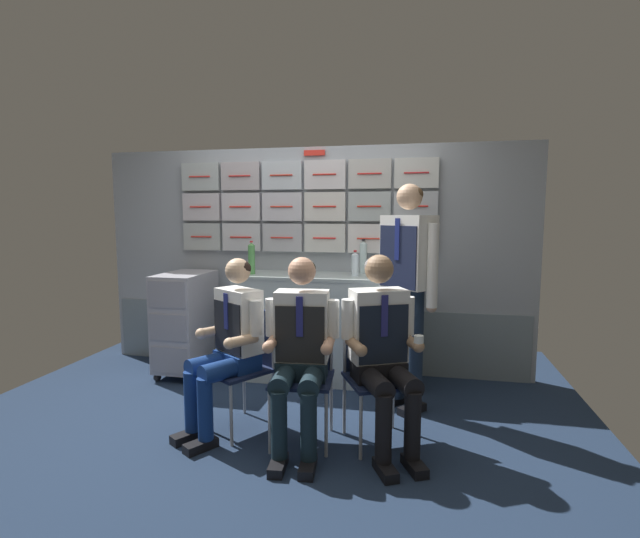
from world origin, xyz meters
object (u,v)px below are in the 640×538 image
object	(u,v)px
crew_member_right	(300,345)
paper_cup_tan	(310,269)
crew_member_left	(229,339)
folding_chair_by_counter	(374,363)
service_trolley	(186,320)
folding_chair_left	(249,355)
water_bottle_short	(355,264)
crew_member_standing	(408,275)
folding_chair_right	(304,362)
crew_member_by_counter	(383,344)

from	to	relation	value
crew_member_right	paper_cup_tan	bearing A→B (deg)	100.55
crew_member_left	paper_cup_tan	size ratio (longest dim) A/B	16.99
paper_cup_tan	folding_chair_by_counter	bearing A→B (deg)	-58.12
service_trolley	folding_chair_left	distance (m)	1.35
crew_member_left	water_bottle_short	size ratio (longest dim) A/B	5.27
crew_member_standing	water_bottle_short	size ratio (longest dim) A/B	7.54
folding_chair_right	paper_cup_tan	distance (m)	1.33
service_trolley	crew_member_by_counter	xyz separation A→B (m)	(1.95, -1.07, 0.18)
crew_member_right	folding_chair_by_counter	xyz separation A→B (m)	(0.45, 0.24, -0.16)
crew_member_standing	paper_cup_tan	world-z (taller)	crew_member_standing
crew_member_standing	paper_cup_tan	size ratio (longest dim) A/B	24.34
crew_member_right	water_bottle_short	xyz separation A→B (m)	(0.18, 1.27, 0.40)
crew_member_by_counter	crew_member_standing	size ratio (longest dim) A/B	0.72
folding_chair_by_counter	water_bottle_short	world-z (taller)	water_bottle_short
crew_member_left	crew_member_by_counter	bearing A→B (deg)	-0.31
crew_member_left	water_bottle_short	bearing A→B (deg)	58.57
folding_chair_left	water_bottle_short	xyz separation A→B (m)	(0.62, 1.03, 0.56)
service_trolley	folding_chair_right	bearing A→B (deg)	-35.42
service_trolley	paper_cup_tan	size ratio (longest dim) A/B	13.47
folding_chair_left	paper_cup_tan	xyz separation A→B (m)	(0.19, 1.14, 0.49)
folding_chair_left	crew_member_left	world-z (taller)	crew_member_left
service_trolley	water_bottle_short	size ratio (longest dim) A/B	4.18
water_bottle_short	paper_cup_tan	bearing A→B (deg)	165.88
service_trolley	water_bottle_short	bearing A→B (deg)	3.70
folding_chair_right	crew_member_right	size ratio (longest dim) A/B	0.68
folding_chair_left	crew_member_standing	xyz separation A→B (m)	(1.09, 0.52, 0.54)
crew_member_right	water_bottle_short	world-z (taller)	crew_member_right
crew_member_right	crew_member_standing	world-z (taller)	crew_member_standing
service_trolley	paper_cup_tan	distance (m)	1.29
folding_chair_right	water_bottle_short	xyz separation A→B (m)	(0.19, 1.11, 0.56)
folding_chair_right	crew_member_by_counter	distance (m)	0.57
folding_chair_left	crew_member_standing	distance (m)	1.33
service_trolley	crew_member_left	bearing A→B (deg)	-49.93
crew_member_by_counter	crew_member_standing	bearing A→B (deg)	78.88
crew_member_left	folding_chair_by_counter	xyz separation A→B (m)	(0.98, 0.14, -0.15)
folding_chair_right	crew_member_right	distance (m)	0.23
paper_cup_tan	folding_chair_left	bearing A→B (deg)	-99.37
service_trolley	folding_chair_by_counter	xyz separation A→B (m)	(1.88, -0.92, 0.00)
paper_cup_tan	folding_chair_right	bearing A→B (deg)	-78.81
crew_member_right	folding_chair_by_counter	size ratio (longest dim) A/B	1.48
folding_chair_right	crew_member_standing	distance (m)	1.05
folding_chair_by_counter	paper_cup_tan	bearing A→B (deg)	121.88
folding_chair_right	folding_chair_by_counter	bearing A→B (deg)	9.86
crew_member_left	folding_chair_right	size ratio (longest dim) A/B	1.45
crew_member_left	water_bottle_short	world-z (taller)	crew_member_left
service_trolley	crew_member_by_counter	size ratio (longest dim) A/B	0.77
service_trolley	crew_member_right	bearing A→B (deg)	-39.21
crew_member_right	service_trolley	bearing A→B (deg)	140.79
service_trolley	crew_member_left	world-z (taller)	crew_member_left
service_trolley	crew_member_right	world-z (taller)	crew_member_right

